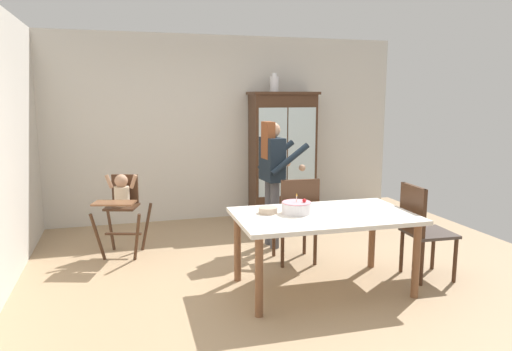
{
  "coord_description": "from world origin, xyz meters",
  "views": [
    {
      "loc": [
        -1.56,
        -4.29,
        1.83
      ],
      "look_at": [
        -0.1,
        0.7,
        0.95
      ],
      "focal_mm": 33.11,
      "sensor_mm": 36.0,
      "label": 1
    }
  ],
  "objects_px": {
    "birthday_cake": "(297,208)",
    "dining_chair_right_end": "(421,225)",
    "china_cabinet": "(282,155)",
    "high_chair_with_toddler": "(122,200)",
    "dining_chair_far_side": "(297,215)",
    "adult_person": "(273,168)",
    "serving_bowl": "(268,210)",
    "ceramic_vase": "(274,84)",
    "dining_table": "(324,222)"
  },
  "relations": [
    {
      "from": "high_chair_with_toddler",
      "to": "birthday_cake",
      "type": "xyz_separation_m",
      "value": [
        1.57,
        -1.46,
        0.14
      ]
    },
    {
      "from": "china_cabinet",
      "to": "high_chair_with_toddler",
      "type": "xyz_separation_m",
      "value": [
        -2.36,
        -1.16,
        -0.3
      ]
    },
    {
      "from": "dining_table",
      "to": "dining_chair_far_side",
      "type": "distance_m",
      "value": 0.72
    },
    {
      "from": "high_chair_with_toddler",
      "to": "adult_person",
      "type": "relative_size",
      "value": 0.62
    },
    {
      "from": "dining_table",
      "to": "dining_chair_far_side",
      "type": "height_order",
      "value": "dining_chair_far_side"
    },
    {
      "from": "ceramic_vase",
      "to": "high_chair_with_toddler",
      "type": "xyz_separation_m",
      "value": [
        -2.22,
        -1.16,
        -1.35
      ]
    },
    {
      "from": "high_chair_with_toddler",
      "to": "dining_table",
      "type": "xyz_separation_m",
      "value": [
        1.81,
        -1.55,
        0.0
      ]
    },
    {
      "from": "adult_person",
      "to": "serving_bowl",
      "type": "relative_size",
      "value": 8.5
    },
    {
      "from": "birthday_cake",
      "to": "dining_chair_far_side",
      "type": "distance_m",
      "value": 0.71
    },
    {
      "from": "china_cabinet",
      "to": "serving_bowl",
      "type": "xyz_separation_m",
      "value": [
        -1.04,
        -2.54,
        -0.18
      ]
    },
    {
      "from": "ceramic_vase",
      "to": "adult_person",
      "type": "height_order",
      "value": "ceramic_vase"
    },
    {
      "from": "adult_person",
      "to": "dining_chair_right_end",
      "type": "relative_size",
      "value": 1.59
    },
    {
      "from": "china_cabinet",
      "to": "adult_person",
      "type": "relative_size",
      "value": 1.23
    },
    {
      "from": "birthday_cake",
      "to": "dining_chair_far_side",
      "type": "relative_size",
      "value": 0.29
    },
    {
      "from": "birthday_cake",
      "to": "dining_chair_right_end",
      "type": "xyz_separation_m",
      "value": [
        1.29,
        -0.11,
        -0.24
      ]
    },
    {
      "from": "dining_chair_far_side",
      "to": "china_cabinet",
      "type": "bearing_deg",
      "value": -101.14
    },
    {
      "from": "dining_chair_far_side",
      "to": "high_chair_with_toddler",
      "type": "bearing_deg",
      "value": -20.9
    },
    {
      "from": "high_chair_with_toddler",
      "to": "dining_chair_right_end",
      "type": "distance_m",
      "value": 3.27
    },
    {
      "from": "serving_bowl",
      "to": "dining_chair_far_side",
      "type": "distance_m",
      "value": 0.77
    },
    {
      "from": "china_cabinet",
      "to": "birthday_cake",
      "type": "xyz_separation_m",
      "value": [
        -0.79,
        -2.62,
        -0.16
      ]
    },
    {
      "from": "dining_table",
      "to": "serving_bowl",
      "type": "relative_size",
      "value": 9.36
    },
    {
      "from": "serving_bowl",
      "to": "dining_chair_far_side",
      "type": "xyz_separation_m",
      "value": [
        0.51,
        0.54,
        -0.21
      ]
    },
    {
      "from": "dining_chair_far_side",
      "to": "adult_person",
      "type": "bearing_deg",
      "value": -80.94
    },
    {
      "from": "china_cabinet",
      "to": "dining_chair_far_side",
      "type": "height_order",
      "value": "china_cabinet"
    },
    {
      "from": "birthday_cake",
      "to": "dining_chair_right_end",
      "type": "distance_m",
      "value": 1.31
    },
    {
      "from": "high_chair_with_toddler",
      "to": "dining_chair_right_end",
      "type": "relative_size",
      "value": 0.99
    },
    {
      "from": "high_chair_with_toddler",
      "to": "ceramic_vase",
      "type": "bearing_deg",
      "value": 44.76
    },
    {
      "from": "high_chair_with_toddler",
      "to": "dining_chair_far_side",
      "type": "distance_m",
      "value": 2.01
    },
    {
      "from": "adult_person",
      "to": "serving_bowl",
      "type": "xyz_separation_m",
      "value": [
        -0.45,
        -1.21,
        -0.2
      ]
    },
    {
      "from": "adult_person",
      "to": "dining_chair_far_side",
      "type": "xyz_separation_m",
      "value": [
        0.06,
        -0.67,
        -0.41
      ]
    },
    {
      "from": "ceramic_vase",
      "to": "high_chair_with_toddler",
      "type": "distance_m",
      "value": 2.85
    },
    {
      "from": "adult_person",
      "to": "ceramic_vase",
      "type": "bearing_deg",
      "value": -24.44
    },
    {
      "from": "serving_bowl",
      "to": "dining_chair_right_end",
      "type": "bearing_deg",
      "value": -7.18
    },
    {
      "from": "dining_chair_right_end",
      "to": "serving_bowl",
      "type": "bearing_deg",
      "value": 85.92
    },
    {
      "from": "dining_chair_right_end",
      "to": "ceramic_vase",
      "type": "bearing_deg",
      "value": 16.22
    },
    {
      "from": "adult_person",
      "to": "dining_table",
      "type": "height_order",
      "value": "adult_person"
    },
    {
      "from": "dining_table",
      "to": "serving_bowl",
      "type": "distance_m",
      "value": 0.54
    },
    {
      "from": "china_cabinet",
      "to": "high_chair_with_toddler",
      "type": "bearing_deg",
      "value": -153.83
    },
    {
      "from": "birthday_cake",
      "to": "dining_chair_right_end",
      "type": "height_order",
      "value": "dining_chair_right_end"
    },
    {
      "from": "serving_bowl",
      "to": "dining_chair_right_end",
      "type": "height_order",
      "value": "dining_chair_right_end"
    },
    {
      "from": "serving_bowl",
      "to": "ceramic_vase",
      "type": "bearing_deg",
      "value": 70.43
    },
    {
      "from": "china_cabinet",
      "to": "dining_chair_right_end",
      "type": "height_order",
      "value": "china_cabinet"
    },
    {
      "from": "china_cabinet",
      "to": "adult_person",
      "type": "xyz_separation_m",
      "value": [
        -0.6,
        -1.33,
        0.02
      ]
    },
    {
      "from": "china_cabinet",
      "to": "dining_chair_right_end",
      "type": "bearing_deg",
      "value": -79.6
    },
    {
      "from": "china_cabinet",
      "to": "serving_bowl",
      "type": "height_order",
      "value": "china_cabinet"
    },
    {
      "from": "serving_bowl",
      "to": "dining_chair_right_end",
      "type": "relative_size",
      "value": 0.19
    },
    {
      "from": "serving_bowl",
      "to": "china_cabinet",
      "type": "bearing_deg",
      "value": 67.72
    },
    {
      "from": "dining_table",
      "to": "dining_chair_right_end",
      "type": "relative_size",
      "value": 1.75
    },
    {
      "from": "high_chair_with_toddler",
      "to": "serving_bowl",
      "type": "xyz_separation_m",
      "value": [
        1.32,
        -1.38,
        0.11
      ]
    },
    {
      "from": "china_cabinet",
      "to": "birthday_cake",
      "type": "distance_m",
      "value": 2.74
    }
  ]
}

